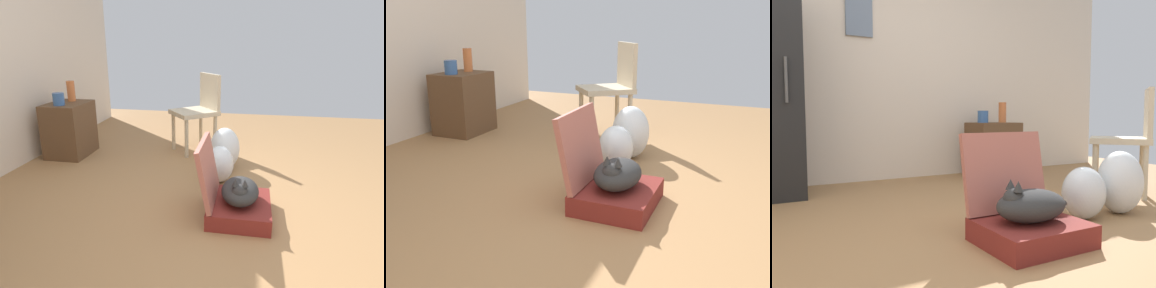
# 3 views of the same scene
# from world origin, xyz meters

# --- Properties ---
(ground_plane) EXTENTS (7.68, 7.68, 0.00)m
(ground_plane) POSITION_xyz_m (0.00, 0.00, 0.00)
(ground_plane) COLOR #9E7247
(ground_plane) RESTS_ON ground
(suitcase_base) EXTENTS (0.54, 0.47, 0.12)m
(suitcase_base) POSITION_xyz_m (0.20, -0.16, 0.06)
(suitcase_base) COLOR maroon
(suitcase_base) RESTS_ON ground
(suitcase_lid) EXTENTS (0.54, 0.13, 0.46)m
(suitcase_lid) POSITION_xyz_m (0.20, 0.09, 0.36)
(suitcase_lid) COLOR #B26356
(suitcase_lid) RESTS_ON suitcase_base
(cat) EXTENTS (0.49, 0.28, 0.23)m
(cat) POSITION_xyz_m (0.19, -0.15, 0.21)
(cat) COLOR #2D2D2D
(cat) RESTS_ON suitcase_base
(plastic_bag_white) EXTENTS (0.30, 0.27, 0.35)m
(plastic_bag_white) POSITION_xyz_m (0.82, 0.06, 0.17)
(plastic_bag_white) COLOR silver
(plastic_bag_white) RESTS_ON ground
(plastic_bag_clear) EXTENTS (0.31, 0.31, 0.44)m
(plastic_bag_clear) POSITION_xyz_m (1.15, 0.05, 0.22)
(plastic_bag_clear) COLOR silver
(plastic_bag_clear) RESTS_ON ground
(side_table) EXTENTS (0.53, 0.42, 0.61)m
(side_table) POSITION_xyz_m (1.28, 1.85, 0.31)
(side_table) COLOR brown
(side_table) RESTS_ON ground
(vase_tall) EXTENTS (0.12, 0.12, 0.13)m
(vase_tall) POSITION_xyz_m (1.15, 1.86, 0.68)
(vase_tall) COLOR #38609E
(vase_tall) RESTS_ON side_table
(vase_short) EXTENTS (0.09, 0.09, 0.23)m
(vase_short) POSITION_xyz_m (1.41, 1.86, 0.73)
(vase_short) COLOR #CC6B38
(vase_short) RESTS_ON side_table
(chair) EXTENTS (0.63, 0.64, 0.91)m
(chair) POSITION_xyz_m (1.71, 0.41, 0.51)
(chair) COLOR beige
(chair) RESTS_ON ground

